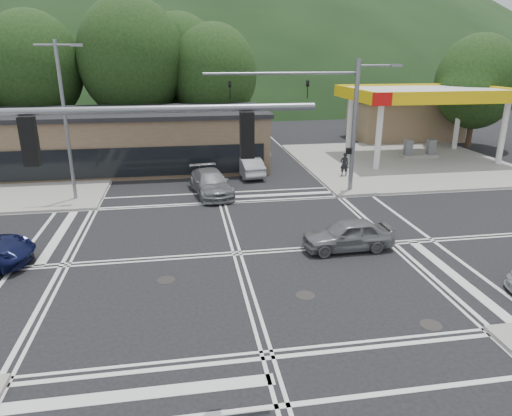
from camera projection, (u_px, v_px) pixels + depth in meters
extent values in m
plane|color=black|center=(237.00, 253.00, 19.92)|extent=(120.00, 120.00, 0.00)
cube|color=gray|center=(401.00, 162.00, 36.19)|extent=(16.00, 16.00, 0.15)
cylinder|color=silver|center=(379.00, 137.00, 33.08)|extent=(0.44, 0.44, 5.00)
cylinder|color=silver|center=(349.00, 125.00, 38.68)|extent=(0.44, 0.44, 5.00)
cylinder|color=silver|center=(503.00, 133.00, 34.61)|extent=(0.44, 0.44, 5.00)
cylinder|color=silver|center=(458.00, 122.00, 40.21)|extent=(0.44, 0.44, 5.00)
cube|color=silver|center=(426.00, 93.00, 35.74)|extent=(12.00, 8.00, 0.60)
cube|color=yellow|center=(455.00, 98.00, 32.00)|extent=(12.20, 0.25, 0.90)
cube|color=yellow|center=(403.00, 89.00, 39.47)|extent=(12.20, 0.25, 0.90)
cube|color=yellow|center=(353.00, 94.00, 34.82)|extent=(0.25, 8.20, 0.90)
cube|color=yellow|center=(495.00, 92.00, 36.65)|extent=(0.25, 8.20, 0.90)
cube|color=red|center=(382.00, 99.00, 31.02)|extent=(1.40, 0.12, 0.90)
cube|color=gray|center=(419.00, 156.00, 37.37)|extent=(3.00, 1.00, 0.30)
cube|color=slate|center=(408.00, 148.00, 36.99)|extent=(0.60, 0.50, 1.30)
cube|color=slate|center=(431.00, 147.00, 37.30)|extent=(0.60, 0.50, 1.30)
cube|color=#846B4F|center=(404.00, 120.00, 45.70)|extent=(10.00, 6.00, 3.80)
cube|color=brown|center=(102.00, 142.00, 33.92)|extent=(24.00, 8.00, 4.00)
ellipsoid|color=black|center=(189.00, 91.00, 103.95)|extent=(252.00, 126.00, 140.00)
cylinder|color=#382619|center=(42.00, 124.00, 39.40)|extent=(0.50, 0.50, 4.84)
ellipsoid|color=black|center=(33.00, 67.00, 37.87)|extent=(8.00, 8.00, 9.20)
cylinder|color=#382619|center=(137.00, 120.00, 40.55)|extent=(0.50, 0.50, 5.28)
ellipsoid|color=black|center=(132.00, 59.00, 38.88)|extent=(9.00, 9.00, 10.35)
cylinder|color=#382619|center=(215.00, 123.00, 41.77)|extent=(0.50, 0.50, 4.40)
ellipsoid|color=black|center=(214.00, 74.00, 40.37)|extent=(7.60, 7.60, 8.74)
cylinder|color=#382619|center=(182.00, 115.00, 44.97)|extent=(0.50, 0.50, 4.84)
ellipsoid|color=black|center=(179.00, 65.00, 43.44)|extent=(8.40, 8.40, 9.66)
cylinder|color=#382619|center=(471.00, 126.00, 41.62)|extent=(0.50, 0.50, 3.96)
ellipsoid|color=black|center=(477.00, 82.00, 40.36)|extent=(7.20, 7.20, 8.28)
cylinder|color=slate|center=(66.00, 124.00, 25.56)|extent=(0.20, 0.20, 9.00)
cylinder|color=slate|center=(55.00, 45.00, 24.20)|extent=(2.20, 0.12, 0.12)
cube|color=slate|center=(77.00, 45.00, 24.37)|extent=(0.60, 0.25, 0.15)
cylinder|color=slate|center=(354.00, 128.00, 27.53)|extent=(0.28, 0.28, 8.00)
cylinder|color=slate|center=(282.00, 73.00, 25.81)|extent=(9.00, 0.16, 0.16)
imported|color=black|center=(307.00, 89.00, 26.33)|extent=(0.16, 0.20, 1.00)
imported|color=black|center=(230.00, 90.00, 25.64)|extent=(0.16, 0.20, 1.00)
cylinder|color=slate|center=(378.00, 66.00, 26.55)|extent=(2.40, 0.12, 0.12)
cube|color=slate|center=(396.00, 65.00, 26.72)|extent=(0.70, 0.30, 0.15)
cube|color=black|center=(349.00, 151.00, 27.95)|extent=(0.25, 0.30, 0.35)
cylinder|color=slate|center=(102.00, 110.00, 9.36)|extent=(9.00, 0.16, 0.16)
cube|color=black|center=(30.00, 142.00, 9.33)|extent=(0.30, 0.25, 1.00)
cube|color=black|center=(247.00, 135.00, 10.02)|extent=(0.30, 0.25, 1.00)
imported|color=slate|center=(348.00, 235.00, 20.16)|extent=(4.06, 1.72, 1.37)
imported|color=#A2A4A9|center=(249.00, 166.00, 32.33)|extent=(1.88, 4.30, 1.37)
imported|color=silver|center=(255.00, 148.00, 38.38)|extent=(2.37, 4.50, 1.46)
imported|color=slate|center=(211.00, 183.00, 28.01)|extent=(2.80, 5.27, 1.45)
imported|color=black|center=(344.00, 164.00, 31.68)|extent=(0.61, 0.42, 1.62)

